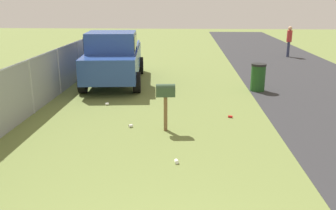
{
  "coord_description": "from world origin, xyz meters",
  "views": [
    {
      "loc": [
        -2.52,
        -0.23,
        3.25
      ],
      "look_at": [
        4.38,
        0.13,
        1.21
      ],
      "focal_mm": 38.04,
      "sensor_mm": 36.0,
      "label": 1
    }
  ],
  "objects_px": {
    "mailbox": "(166,94)",
    "pickup_truck": "(114,56)",
    "pedestrian": "(289,39)",
    "trash_bin": "(258,77)"
  },
  "relations": [
    {
      "from": "trash_bin",
      "to": "pedestrian",
      "type": "bearing_deg",
      "value": -21.8
    },
    {
      "from": "mailbox",
      "to": "pickup_truck",
      "type": "bearing_deg",
      "value": 18.67
    },
    {
      "from": "mailbox",
      "to": "pedestrian",
      "type": "relative_size",
      "value": 0.69
    },
    {
      "from": "pickup_truck",
      "to": "trash_bin",
      "type": "bearing_deg",
      "value": 75.0
    },
    {
      "from": "mailbox",
      "to": "pedestrian",
      "type": "height_order",
      "value": "pedestrian"
    },
    {
      "from": "mailbox",
      "to": "trash_bin",
      "type": "bearing_deg",
      "value": -41.44
    },
    {
      "from": "mailbox",
      "to": "pickup_truck",
      "type": "height_order",
      "value": "pickup_truck"
    },
    {
      "from": "pickup_truck",
      "to": "trash_bin",
      "type": "relative_size",
      "value": 5.3
    },
    {
      "from": "mailbox",
      "to": "trash_bin",
      "type": "relative_size",
      "value": 1.21
    },
    {
      "from": "mailbox",
      "to": "pickup_truck",
      "type": "distance_m",
      "value": 5.83
    }
  ]
}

